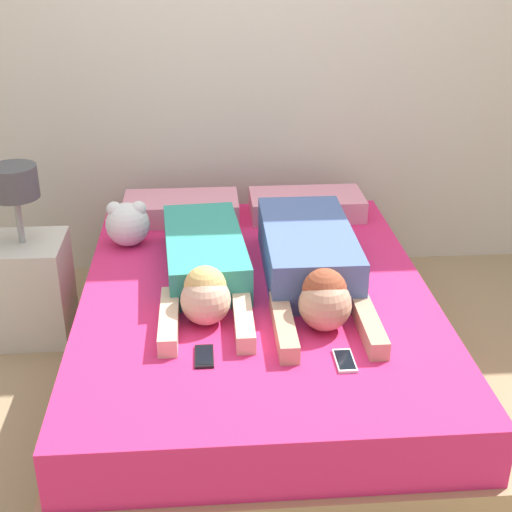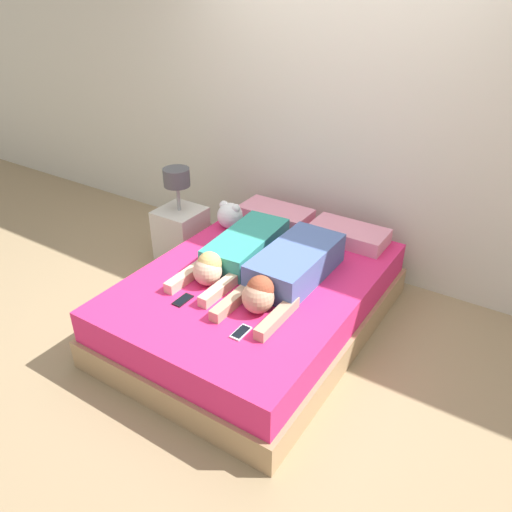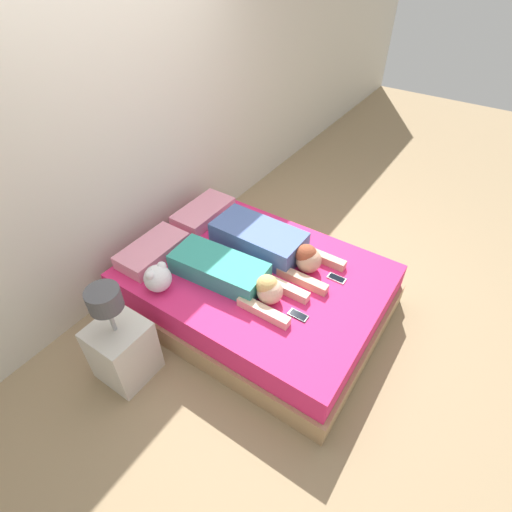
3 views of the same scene
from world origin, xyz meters
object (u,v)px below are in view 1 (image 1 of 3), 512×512
Objects in this scene: cell_phone_left at (204,356)px; nightstand at (28,279)px; cell_phone_right at (345,361)px; pillow_head_left at (181,208)px; plush_toy at (128,223)px; person_right at (311,261)px; bed at (256,333)px; pillow_head_right at (306,205)px; person_left at (205,264)px.

nightstand is (-0.82, 0.93, -0.14)m from cell_phone_left.
nightstand is (-1.31, 1.00, -0.14)m from cell_phone_right.
pillow_head_left is 0.40m from plush_toy.
plush_toy is (-0.83, 1.06, 0.10)m from cell_phone_right.
nightstand reaches higher than cell_phone_left.
person_right is (0.56, -0.77, 0.05)m from pillow_head_left.
plush_toy is at bearing 139.09° from bed.
pillow_head_left reaches higher than cell_phone_right.
person_right is 0.61m from cell_phone_right.
pillow_head_left is 0.65m from pillow_head_right.
pillow_head_left reaches higher than bed.
nightstand is at bearing -152.54° from pillow_head_left.
pillow_head_right is at bearing 67.90° from bed.
cell_phone_right is at bearing -51.85° from plush_toy.
person_left is at bearing 174.43° from person_right.
person_right reaches higher than bed.
pillow_head_left is at bearing 94.49° from cell_phone_left.
bed is at bearing -112.10° from pillow_head_right.
bed is 3.48× the size of pillow_head_left.
bed is at bearing -173.20° from person_right.
bed is 0.82m from plush_toy.
person_left is (-0.21, 0.07, 0.30)m from bed.
bed is 14.34× the size of cell_phone_right.
pillow_head_right is 0.94m from plush_toy.
cell_phone_right is (0.59, -1.37, -0.05)m from pillow_head_left.
person_right reaches higher than pillow_head_right.
pillow_head_left is 0.74m from person_left.
pillow_head_right is 0.90m from person_left.
pillow_head_left is 4.13× the size of cell_phone_left.
cell_phone_right is (0.48, -0.64, -0.08)m from person_left.
person_left is at bearing 126.70° from cell_phone_right.
plush_toy is at bearing 7.99° from nightstand.
plush_toy is 0.26× the size of nightstand.
bed is at bearing 66.32° from cell_phone_left.
plush_toy is (-0.89, -0.31, 0.05)m from pillow_head_right.
pillow_head_right is 2.68× the size of plush_toy.
person_left reaches higher than pillow_head_left.
bed is 0.90m from pillow_head_right.
cell_phone_left is 1.06m from plush_toy.
plush_toy reaches higher than cell_phone_left.
bed is 2.38× the size of nightstand.
cell_phone_right is at bearing -7.57° from cell_phone_left.
cell_phone_right is at bearing -66.64° from pillow_head_left.
person_right is 7.73× the size of cell_phone_left.
cell_phone_right is at bearing -53.30° from person_left.
nightstand is (-1.04, 0.42, 0.08)m from bed.
person_right is at bearing 6.80° from bed.
person_right reaches higher than pillow_head_left.
plush_toy reaches higher than bed.
pillow_head_right is 0.53× the size of person_right.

